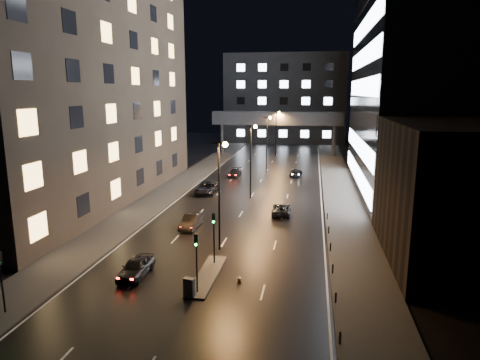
{
  "coord_description": "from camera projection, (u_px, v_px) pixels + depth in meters",
  "views": [
    {
      "loc": [
        8.25,
        -29.01,
        14.49
      ],
      "look_at": [
        -0.27,
        20.95,
        4.0
      ],
      "focal_mm": 32.0,
      "sensor_mm": 36.0,
      "label": 1
    }
  ],
  "objects": [
    {
      "name": "sidewalk_left",
      "position": [
        179.0,
        184.0,
        68.12
      ],
      "size": [
        5.0,
        110.0,
        0.15
      ],
      "primitive_type": "cube",
      "color": "#383533",
      "rests_on": "ground"
    },
    {
      "name": "median_island",
      "position": [
        207.0,
        276.0,
        34.16
      ],
      "size": [
        1.6,
        8.0,
        0.15
      ],
      "primitive_type": "cube",
      "color": "#383533",
      "rests_on": "ground"
    },
    {
      "name": "ground",
      "position": [
        261.0,
        181.0,
        70.91
      ],
      "size": [
        160.0,
        160.0,
        0.0
      ],
      "primitive_type": "plane",
      "color": "black",
      "rests_on": "ground"
    },
    {
      "name": "car_away_b",
      "position": [
        191.0,
        221.0,
        46.21
      ],
      "size": [
        1.66,
        4.55,
        1.49
      ],
      "primitive_type": "imported",
      "rotation": [
        0.0,
        0.0,
        -0.02
      ],
      "color": "black",
      "rests_on": "ground"
    },
    {
      "name": "car_toward_a",
      "position": [
        281.0,
        209.0,
        51.25
      ],
      "size": [
        2.27,
        4.7,
        1.29
      ],
      "primitive_type": "imported",
      "rotation": [
        0.0,
        0.0,
        3.17
      ],
      "color": "black",
      "rests_on": "ground"
    },
    {
      "name": "streetlight_mid_a",
      "position": [
        252.0,
        152.0,
        57.98
      ],
      "size": [
        1.45,
        0.5,
        10.15
      ],
      "color": "black",
      "rests_on": "ground"
    },
    {
      "name": "traffic_signal_corner",
      "position": [
        1.0,
        273.0,
        27.79
      ],
      "size": [
        0.28,
        0.34,
        4.4
      ],
      "color": "black",
      "rests_on": "ground"
    },
    {
      "name": "building_right_glass",
      "position": [
        441.0,
        32.0,
        58.37
      ],
      "size": [
        20.0,
        36.0,
        45.0
      ],
      "primitive_type": "cube",
      "color": "black",
      "rests_on": "ground"
    },
    {
      "name": "sidewalk_right",
      "position": [
        340.0,
        190.0,
        64.01
      ],
      "size": [
        5.0,
        110.0,
        0.15
      ],
      "primitive_type": "cube",
      "color": "#383533",
      "rests_on": "ground"
    },
    {
      "name": "car_away_d",
      "position": [
        235.0,
        173.0,
        74.06
      ],
      "size": [
        1.97,
        4.63,
        1.33
      ],
      "primitive_type": "imported",
      "rotation": [
        0.0,
        0.0,
        -0.02
      ],
      "color": "black",
      "rests_on": "ground"
    },
    {
      "name": "building_far",
      "position": [
        285.0,
        99.0,
        124.36
      ],
      "size": [
        34.0,
        14.0,
        25.0
      ],
      "primitive_type": "cube",
      "color": "#333335",
      "rests_on": "ground"
    },
    {
      "name": "streetlight_near",
      "position": [
        221.0,
        182.0,
        38.67
      ],
      "size": [
        1.45,
        0.5,
        10.15
      ],
      "color": "black",
      "rests_on": "ground"
    },
    {
      "name": "building_right_low",
      "position": [
        450.0,
        193.0,
        36.47
      ],
      "size": [
        10.0,
        18.0,
        12.0
      ],
      "primitive_type": "cube",
      "color": "black",
      "rests_on": "ground"
    },
    {
      "name": "skybridge",
      "position": [
        277.0,
        119.0,
        98.18
      ],
      "size": [
        30.0,
        3.0,
        10.0
      ],
      "color": "#333335",
      "rests_on": "ground"
    },
    {
      "name": "building_left",
      "position": [
        74.0,
        48.0,
        55.11
      ],
      "size": [
        15.0,
        48.0,
        40.0
      ],
      "primitive_type": "cube",
      "color": "#2D2319",
      "rests_on": "ground"
    },
    {
      "name": "streetlight_far",
      "position": [
        277.0,
        128.0,
        96.59
      ],
      "size": [
        1.45,
        0.5,
        10.15
      ],
      "color": "black",
      "rests_on": "ground"
    },
    {
      "name": "traffic_signal_near",
      "position": [
        214.0,
        230.0,
        35.96
      ],
      "size": [
        0.28,
        0.34,
        4.4
      ],
      "color": "black",
      "rests_on": "median_island"
    },
    {
      "name": "cone_a",
      "position": [
        188.0,
        294.0,
        30.73
      ],
      "size": [
        0.53,
        0.53,
        0.45
      ],
      "primitive_type": "cone",
      "rotation": [
        0.0,
        0.0,
        -0.43
      ],
      "color": "orange",
      "rests_on": "ground"
    },
    {
      "name": "car_away_c",
      "position": [
        207.0,
        188.0,
        62.0
      ],
      "size": [
        2.67,
        5.74,
        1.59
      ],
      "primitive_type": "imported",
      "rotation": [
        0.0,
        0.0,
        -0.0
      ],
      "color": "black",
      "rests_on": "ground"
    },
    {
      "name": "car_toward_b",
      "position": [
        296.0,
        173.0,
        74.63
      ],
      "size": [
        2.32,
        4.56,
        1.27
      ],
      "primitive_type": "imported",
      "rotation": [
        0.0,
        0.0,
        3.01
      ],
      "color": "black",
      "rests_on": "ground"
    },
    {
      "name": "traffic_signal_far",
      "position": [
        196.0,
        254.0,
        30.65
      ],
      "size": [
        0.28,
        0.34,
        4.4
      ],
      "color": "black",
      "rests_on": "median_island"
    },
    {
      "name": "streetlight_mid_b",
      "position": [
        267.0,
        137.0,
        77.29
      ],
      "size": [
        1.45,
        0.5,
        10.15
      ],
      "color": "black",
      "rests_on": "ground"
    },
    {
      "name": "bollard_row",
      "position": [
        332.0,
        258.0,
        36.8
      ],
      "size": [
        0.12,
        25.12,
        0.9
      ],
      "color": "black",
      "rests_on": "ground"
    },
    {
      "name": "cone_b",
      "position": [
        239.0,
        279.0,
        33.06
      ],
      "size": [
        0.37,
        0.37,
        0.57
      ],
      "primitive_type": "cone",
      "rotation": [
        0.0,
        0.0,
        0.03
      ],
      "color": "orange",
      "rests_on": "ground"
    },
    {
      "name": "car_away_a",
      "position": [
        136.0,
        267.0,
        34.09
      ],
      "size": [
        1.88,
        4.58,
        1.55
      ],
      "primitive_type": "imported",
      "rotation": [
        0.0,
        0.0,
        -0.01
      ],
      "color": "black",
      "rests_on": "ground"
    },
    {
      "name": "utility_cabinet",
      "position": [
        189.0,
        287.0,
        30.51
      ],
      "size": [
        0.83,
        0.57,
        1.33
      ],
      "primitive_type": "cube",
      "rotation": [
        0.0,
        0.0,
        -0.19
      ],
      "color": "#505153",
      "rests_on": "median_island"
    }
  ]
}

